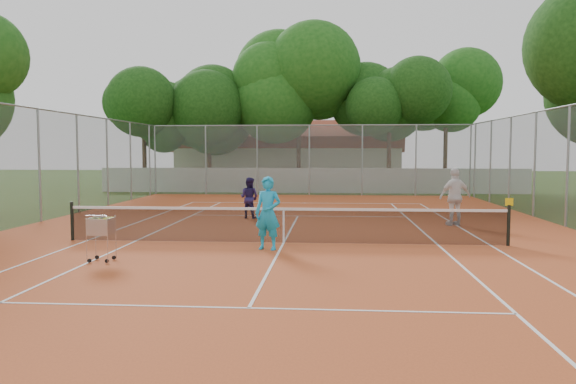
# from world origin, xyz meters

# --- Properties ---
(ground) EXTENTS (120.00, 120.00, 0.00)m
(ground) POSITION_xyz_m (0.00, 0.00, 0.00)
(ground) COLOR #203C10
(ground) RESTS_ON ground
(court_pad) EXTENTS (18.00, 34.00, 0.02)m
(court_pad) POSITION_xyz_m (0.00, 0.00, 0.01)
(court_pad) COLOR #B74E23
(court_pad) RESTS_ON ground
(court_lines) EXTENTS (10.98, 23.78, 0.01)m
(court_lines) POSITION_xyz_m (0.00, 0.00, 0.02)
(court_lines) COLOR white
(court_lines) RESTS_ON court_pad
(tennis_net) EXTENTS (11.88, 0.10, 0.98)m
(tennis_net) POSITION_xyz_m (0.00, 0.00, 0.51)
(tennis_net) COLOR black
(tennis_net) RESTS_ON court_pad
(perimeter_fence) EXTENTS (18.00, 34.00, 4.00)m
(perimeter_fence) POSITION_xyz_m (0.00, 0.00, 2.00)
(perimeter_fence) COLOR slate
(perimeter_fence) RESTS_ON ground
(boundary_wall) EXTENTS (26.00, 0.30, 1.50)m
(boundary_wall) POSITION_xyz_m (0.00, 19.00, 0.75)
(boundary_wall) COLOR silver
(boundary_wall) RESTS_ON ground
(clubhouse) EXTENTS (16.40, 9.00, 4.40)m
(clubhouse) POSITION_xyz_m (-2.00, 29.00, 2.20)
(clubhouse) COLOR beige
(clubhouse) RESTS_ON ground
(tropical_trees) EXTENTS (29.00, 19.00, 10.00)m
(tropical_trees) POSITION_xyz_m (0.00, 22.00, 5.00)
(tropical_trees) COLOR #10360D
(tropical_trees) RESTS_ON ground
(player_near) EXTENTS (0.77, 0.60, 1.85)m
(player_near) POSITION_xyz_m (-0.31, -1.05, 0.95)
(player_near) COLOR #19A4DB
(player_near) RESTS_ON court_pad
(player_far_left) EXTENTS (0.90, 0.81, 1.52)m
(player_far_left) POSITION_xyz_m (-1.76, 5.55, 0.78)
(player_far_left) COLOR #20194B
(player_far_left) RESTS_ON court_pad
(player_far_right) EXTENTS (1.23, 0.84, 1.94)m
(player_far_right) POSITION_xyz_m (5.42, 4.06, 0.99)
(player_far_right) COLOR silver
(player_far_right) RESTS_ON court_pad
(ball_hopper) EXTENTS (0.66, 0.66, 1.08)m
(ball_hopper) POSITION_xyz_m (-3.87, -2.91, 0.56)
(ball_hopper) COLOR silver
(ball_hopper) RESTS_ON court_pad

